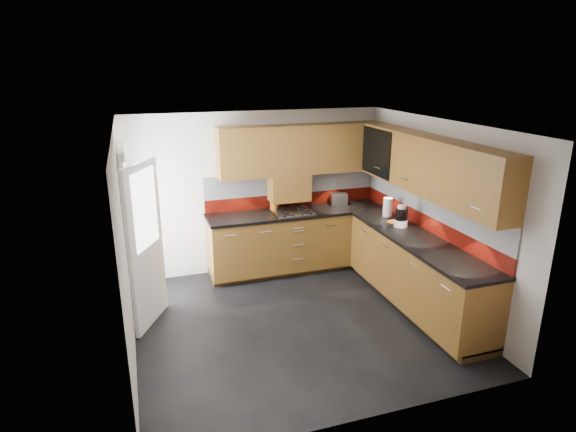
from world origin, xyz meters
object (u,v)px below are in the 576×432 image
object	(u,v)px
gas_hob	(293,211)
food_processor	(401,217)
utensil_pot	(274,203)
toaster	(339,199)

from	to	relation	value
gas_hob	food_processor	xyz separation A→B (m)	(1.17, -1.07, 0.12)
food_processor	utensil_pot	bearing A→B (deg)	137.05
gas_hob	food_processor	size ratio (longest dim) A/B	1.95
utensil_pot	toaster	xyz separation A→B (m)	(1.03, -0.06, -0.02)
utensil_pot	toaster	world-z (taller)	utensil_pot
utensil_pot	food_processor	world-z (taller)	utensil_pot
utensil_pot	gas_hob	bearing A→B (deg)	-45.59
toaster	food_processor	xyz separation A→B (m)	(0.36, -1.24, 0.05)
gas_hob	utensil_pot	xyz separation A→B (m)	(-0.22, 0.22, 0.09)
toaster	food_processor	distance (m)	1.29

